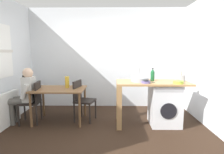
# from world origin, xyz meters

# --- Properties ---
(ground_plane) EXTENTS (5.46, 5.46, 0.00)m
(ground_plane) POSITION_xyz_m (0.00, 0.00, 0.00)
(ground_plane) COLOR black
(wall_back) EXTENTS (4.60, 0.10, 2.70)m
(wall_back) POSITION_xyz_m (0.00, 1.75, 1.35)
(wall_back) COLOR silver
(wall_back) RESTS_ON ground_plane
(wall_counter_side) EXTENTS (0.10, 3.80, 2.70)m
(wall_counter_side) POSITION_xyz_m (2.15, 0.00, 1.35)
(wall_counter_side) COLOR silver
(wall_counter_side) RESTS_ON ground_plane
(radiator) EXTENTS (0.10, 0.80, 0.70)m
(radiator) POSITION_xyz_m (-2.02, 0.30, 0.35)
(radiator) COLOR white
(radiator) RESTS_ON ground_plane
(dining_table) EXTENTS (1.10, 0.76, 0.74)m
(dining_table) POSITION_xyz_m (-0.99, 0.56, 0.64)
(dining_table) COLOR brown
(dining_table) RESTS_ON ground_plane
(chair_person_seat) EXTENTS (0.45, 0.45, 0.90)m
(chair_person_seat) POSITION_xyz_m (-1.54, 0.47, 0.51)
(chair_person_seat) COLOR black
(chair_person_seat) RESTS_ON ground_plane
(chair_opposite) EXTENTS (0.49, 0.49, 0.90)m
(chair_opposite) POSITION_xyz_m (-0.52, 0.63, 0.51)
(chair_opposite) COLOR black
(chair_opposite) RESTS_ON ground_plane
(seated_person) EXTENTS (0.53, 0.53, 1.20)m
(seated_person) POSITION_xyz_m (-1.70, 0.45, 0.67)
(seated_person) COLOR #595651
(seated_person) RESTS_ON ground_plane
(kitchen_counter) EXTENTS (1.50, 0.68, 0.92)m
(kitchen_counter) POSITION_xyz_m (0.79, 0.43, 0.76)
(kitchen_counter) COLOR tan
(kitchen_counter) RESTS_ON ground_plane
(washing_machine) EXTENTS (0.60, 0.61, 0.86)m
(washing_machine) POSITION_xyz_m (1.27, 0.42, 0.43)
(washing_machine) COLOR silver
(washing_machine) RESTS_ON ground_plane
(sink_basin) EXTENTS (0.38, 0.38, 0.09)m
(sink_basin) POSITION_xyz_m (0.74, 0.43, 0.97)
(sink_basin) COLOR #9EA0A5
(sink_basin) RESTS_ON kitchen_counter
(tap) EXTENTS (0.02, 0.02, 0.28)m
(tap) POSITION_xyz_m (0.74, 0.61, 1.06)
(tap) COLOR #B2B2B7
(tap) RESTS_ON kitchen_counter
(bottle_tall_green) EXTENTS (0.08, 0.08, 0.27)m
(bottle_tall_green) POSITION_xyz_m (1.02, 0.55, 1.04)
(bottle_tall_green) COLOR #19592D
(bottle_tall_green) RESTS_ON kitchen_counter
(mixing_bowl) EXTENTS (0.17, 0.17, 0.05)m
(mixing_bowl) POSITION_xyz_m (0.83, 0.23, 0.95)
(mixing_bowl) COLOR slate
(mixing_bowl) RESTS_ON kitchen_counter
(utensil_crock) EXTENTS (0.11, 0.11, 0.30)m
(utensil_crock) POSITION_xyz_m (1.64, 0.48, 0.99)
(utensil_crock) COLOR gray
(utensil_crock) RESTS_ON kitchen_counter
(colander) EXTENTS (0.20, 0.20, 0.06)m
(colander) POSITION_xyz_m (1.46, 0.21, 0.95)
(colander) COLOR #A8C63D
(colander) RESTS_ON kitchen_counter
(vase) EXTENTS (0.09, 0.09, 0.25)m
(vase) POSITION_xyz_m (-0.84, 0.66, 0.87)
(vase) COLOR gold
(vase) RESTS_ON dining_table
(scissors) EXTENTS (0.15, 0.06, 0.01)m
(scissors) POSITION_xyz_m (0.96, 0.33, 0.92)
(scissors) COLOR #B2B2B7
(scissors) RESTS_ON kitchen_counter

